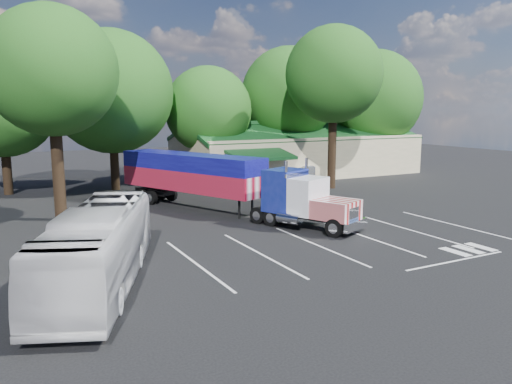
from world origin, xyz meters
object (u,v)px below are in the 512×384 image
semi_truck (217,179)px  bicycle (295,196)px  woman (283,204)px  tour_bus (99,247)px  silver_sedan (306,173)px

semi_truck → bicycle: bearing=-14.7°
semi_truck → woman: bearing=-77.2°
semi_truck → tour_bus: size_ratio=1.63×
woman → bicycle: bearing=-60.0°
tour_bus → silver_sedan: (22.61, 19.99, -0.76)m
silver_sedan → woman: bearing=122.9°
tour_bus → silver_sedan: bearing=63.9°
semi_truck → silver_sedan: 16.23m
woman → tour_bus: 14.02m
tour_bus → silver_sedan: tour_bus is taller
bicycle → silver_sedan: (6.50, 8.33, 0.36)m
silver_sedan → bicycle: bearing=123.4°
woman → bicycle: 6.20m
woman → tour_bus: size_ratio=0.18×
bicycle → semi_truck: bearing=-162.8°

